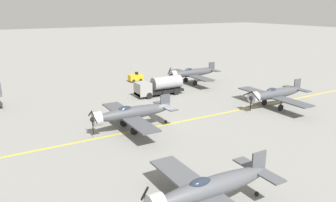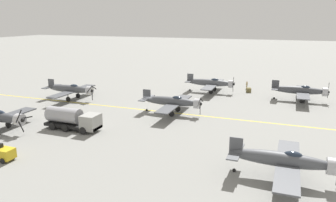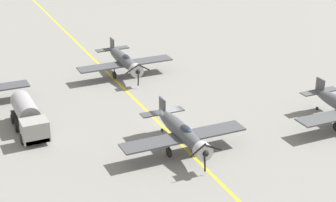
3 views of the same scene
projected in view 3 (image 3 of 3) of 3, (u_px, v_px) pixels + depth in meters
ground_plane at (167, 130)px, 56.22m from camera, size 400.00×400.00×0.00m
taxiway_stripe at (167, 130)px, 56.22m from camera, size 0.30×160.00×0.01m
airplane_near_center at (124, 61)px, 69.68m from camera, size 12.00×9.98×3.65m
airplane_mid_center at (182, 132)px, 51.31m from camera, size 12.00×9.98×3.65m
fuel_tanker at (28, 117)px, 55.49m from camera, size 2.68×8.00×2.98m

